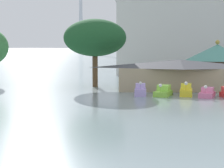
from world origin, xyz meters
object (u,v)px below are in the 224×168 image
Objects in this scene: pedal_boat_lime at (163,92)px; shoreline_tree_mid at (95,38)px; background_building_block at (200,36)px; boathouse at (180,74)px; green_roof_pavilion at (217,61)px; pedal_boat_lavender at (140,91)px; pedal_boat_pink at (207,93)px; pedal_boat_yellow at (186,91)px.

pedal_boat_lime is 15.27m from shoreline_tree_mid.
pedal_boat_lime is 0.09× the size of background_building_block.
boathouse is 1.78× the size of shoreline_tree_mid.
boathouse is at bearing -103.71° from background_building_block.
green_roof_pavilion is at bearing 168.52° from pedal_boat_lime.
pedal_boat_lime is 0.32× the size of green_roof_pavilion.
pedal_boat_lavender is 7.77m from pedal_boat_pink.
pedal_boat_yellow is at bearing -40.72° from shoreline_tree_mid.
shoreline_tree_mid is (-14.06, 11.15, 6.59)m from pedal_boat_pink.
background_building_block is (8.29, 40.05, 7.48)m from pedal_boat_yellow.
background_building_block reaches higher than green_roof_pavilion.
pedal_boat_lime is 6.89m from boathouse.
shoreline_tree_mid is at bearing 159.88° from boathouse.
pedal_boat_lime is at bearing -113.49° from boathouse.
boathouse reaches higher than pedal_boat_lime.
pedal_boat_yellow is 17.57m from green_roof_pavilion.
pedal_boat_yellow is at bearing 115.77° from pedal_boat_lime.
pedal_boat_yellow reaches higher than pedal_boat_pink.
pedal_boat_lavender is 42.87m from background_building_block.
pedal_boat_lime is 0.34× the size of shoreline_tree_mid.
shoreline_tree_mid is (-18.70, -5.75, 3.53)m from green_roof_pavilion.
green_roof_pavilion reaches higher than boathouse.
shoreline_tree_mid is at bearing -162.91° from green_roof_pavilion.
pedal_boat_pink is at bearing -71.11° from boathouse.
green_roof_pavilion is at bearing 17.09° from shoreline_tree_mid.
background_building_block is at bearing 76.29° from boathouse.
pedal_boat_yellow is 6.04m from boathouse.
pedal_boat_yellow is 0.29× the size of green_roof_pavilion.
boathouse is at bearing -124.82° from green_roof_pavilion.
pedal_boat_pink is (7.69, -1.15, -0.12)m from pedal_boat_lavender.
pedal_boat_yellow is 0.30× the size of shoreline_tree_mid.
pedal_boat_pink is at bearing -98.31° from background_building_block.
pedal_boat_yellow is 0.08× the size of background_building_block.
pedal_boat_lavender is at bearing -128.04° from green_roof_pavilion.
pedal_boat_pink is 7.44m from boathouse.
pedal_boat_lavender is 0.07× the size of background_building_block.
boathouse reaches higher than pedal_boat_lavender.
green_roof_pavilion is (9.65, 16.18, 2.99)m from pedal_boat_lime.
boathouse reaches higher than pedal_boat_yellow.
boathouse is at bearing -171.04° from pedal_boat_yellow.
pedal_boat_pink is 19.12m from shoreline_tree_mid.
shoreline_tree_mid reaches higher than pedal_boat_lime.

